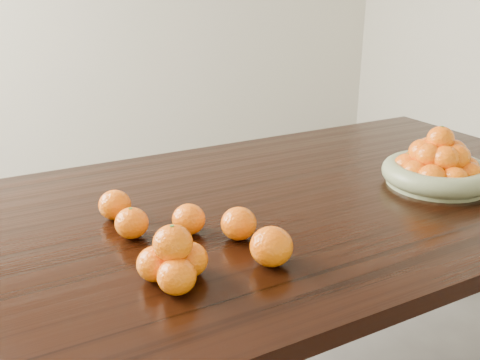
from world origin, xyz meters
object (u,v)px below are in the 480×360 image
dining_table (253,237)px  loose_orange_0 (132,223)px  orange_pyramid (174,260)px  fruit_bowl (438,167)px

dining_table → loose_orange_0: bearing=-174.3°
dining_table → loose_orange_0: loose_orange_0 is taller
orange_pyramid → loose_orange_0: size_ratio=1.81×
fruit_bowl → orange_pyramid: size_ratio=2.23×
dining_table → orange_pyramid: 0.42m
orange_pyramid → fruit_bowl: bearing=8.9°
fruit_bowl → orange_pyramid: (-0.81, -0.13, -0.00)m
fruit_bowl → loose_orange_0: fruit_bowl is taller
orange_pyramid → loose_orange_0: bearing=92.8°
fruit_bowl → loose_orange_0: 0.83m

